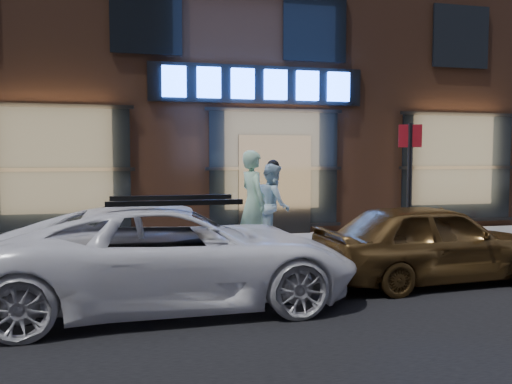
% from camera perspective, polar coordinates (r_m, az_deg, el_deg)
% --- Properties ---
extents(ground, '(90.00, 90.00, 0.00)m').
position_cam_1_polar(ground, '(8.58, 8.93, -8.66)').
color(ground, slate).
rests_on(ground, ground).
extents(curb, '(60.00, 0.25, 0.12)m').
position_cam_1_polar(curb, '(8.56, 8.93, -8.26)').
color(curb, gray).
rests_on(curb, ground).
extents(storefront_building, '(30.20, 8.28, 10.30)m').
position_cam_1_polar(storefront_building, '(16.40, -1.57, 15.52)').
color(storefront_building, '#54301E').
rests_on(storefront_building, ground).
extents(man_bowtie, '(0.63, 0.82, 2.00)m').
position_cam_1_polar(man_bowtie, '(9.70, -0.33, -1.16)').
color(man_bowtie, '#B6F0C3').
rests_on(man_bowtie, ground).
extents(man_cap, '(0.74, 0.91, 1.74)m').
position_cam_1_polar(man_cap, '(10.50, 1.96, -1.47)').
color(man_cap, white).
rests_on(man_cap, ground).
extents(white_suv, '(4.69, 2.28, 1.28)m').
position_cam_1_polar(white_suv, '(6.43, -9.32, -7.08)').
color(white_suv, white).
rests_on(white_suv, ground).
extents(gold_sedan, '(3.64, 1.66, 1.21)m').
position_cam_1_polar(gold_sedan, '(7.94, 19.37, -5.41)').
color(gold_sedan, brown).
rests_on(gold_sedan, ground).
extents(sign_post, '(0.37, 0.18, 2.46)m').
position_cam_1_polar(sign_post, '(9.09, 17.11, 1.38)').
color(sign_post, '#262628').
rests_on(sign_post, ground).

